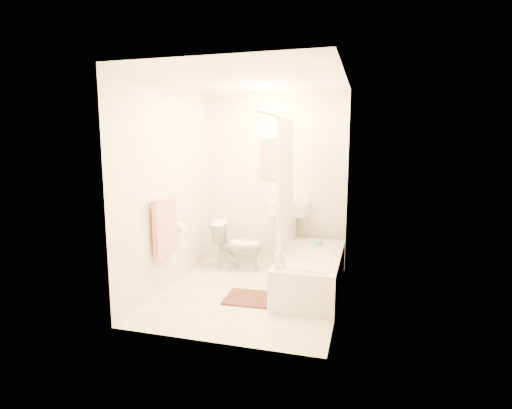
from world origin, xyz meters
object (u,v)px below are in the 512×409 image
(bath_mat, at_px, (254,298))
(soap_bottle, at_px, (280,258))
(sink, at_px, (289,231))
(toilet, at_px, (238,246))
(bathtub, at_px, (311,272))

(bath_mat, bearing_deg, soap_bottle, -24.94)
(bath_mat, bearing_deg, sink, 83.06)
(toilet, bearing_deg, sink, -76.57)
(sink, bearing_deg, soap_bottle, -79.23)
(sink, relative_size, bathtub, 0.66)
(sink, distance_m, bathtub, 0.91)
(toilet, height_order, sink, sink)
(sink, bearing_deg, toilet, -154.91)
(bathtub, xyz_separation_m, bath_mat, (-0.56, -0.47, -0.21))
(toilet, height_order, bathtub, toilet)
(sink, height_order, bath_mat, sink)
(toilet, relative_size, bathtub, 0.43)
(sink, bearing_deg, bath_mat, -93.21)
(bath_mat, xyz_separation_m, soap_bottle, (0.32, -0.15, 0.53))
(soap_bottle, bearing_deg, toilet, 126.69)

